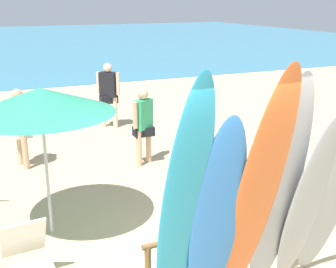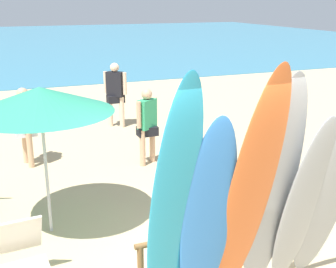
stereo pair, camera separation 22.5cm
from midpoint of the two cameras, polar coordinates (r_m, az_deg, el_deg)
ground at (r=18.28m, az=-13.86°, el=6.66°), size 60.00×60.00×0.00m
ocean_water at (r=36.78m, az=-18.19°, el=11.39°), size 60.00×40.00×0.02m
surfboard_rack at (r=5.25m, az=9.22°, el=-13.27°), size 2.27×0.07×0.71m
surfboard_teal_0 at (r=4.08m, az=2.25°, el=-9.64°), size 0.50×0.77×2.67m
surfboard_blue_1 at (r=4.33m, az=6.63°, el=-11.16°), size 0.56×0.61×2.25m
surfboard_orange_2 at (r=4.37m, az=11.98°, el=-7.85°), size 0.56×0.83×2.70m
surfboard_grey_3 at (r=4.67m, az=14.84°, el=-7.30°), size 0.57×0.56×2.56m
surfboard_grey_4 at (r=4.97m, az=18.31°, el=-8.86°), size 0.58×0.66×2.13m
surfboard_grey_5 at (r=5.20m, az=20.85°, el=-8.49°), size 0.57×0.65×2.04m
beachgoer_photographing at (r=8.91m, az=-17.37°, el=1.58°), size 0.41×0.58×1.56m
beachgoer_strolling at (r=8.59m, az=-1.97°, el=1.65°), size 0.51×0.37×1.52m
beachgoer_by_water at (r=11.22m, az=-6.28°, el=5.63°), size 0.50×0.44×1.65m
beach_chair_blue at (r=5.37m, az=-17.16°, el=-14.47°), size 0.56×0.75×0.81m
beach_umbrella at (r=5.93m, az=-15.23°, el=4.29°), size 1.93×1.93×2.09m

